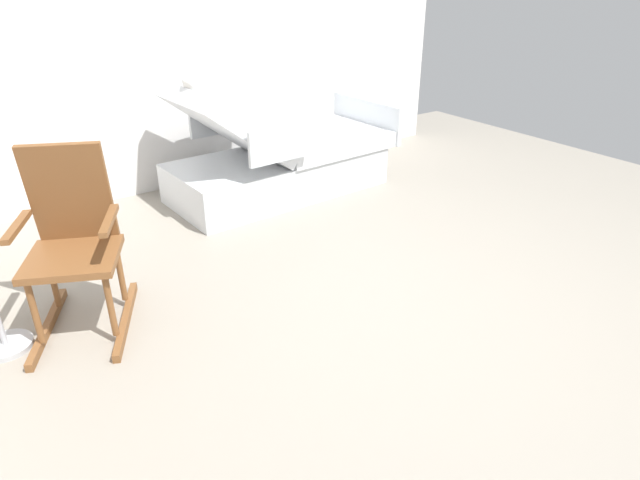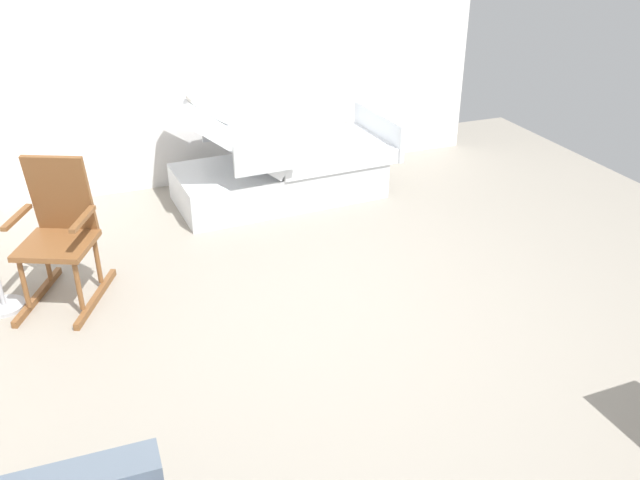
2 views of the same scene
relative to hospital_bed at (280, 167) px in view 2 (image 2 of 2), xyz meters
The scene contains 4 objects.
ground_plane 2.34m from the hospital_bed, behind, with size 7.49×7.49×0.00m, color gray.
side_wall 1.29m from the hospital_bed, 16.73° to the left, with size 0.10×5.22×2.70m, color white.
hospital_bed is the anchor object (origin of this frame).
rocking_chair 2.30m from the hospital_bed, 119.58° to the left, with size 0.89×0.75×1.05m.
Camera 2 is at (-3.45, 1.60, 2.65)m, focal length 38.00 mm.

